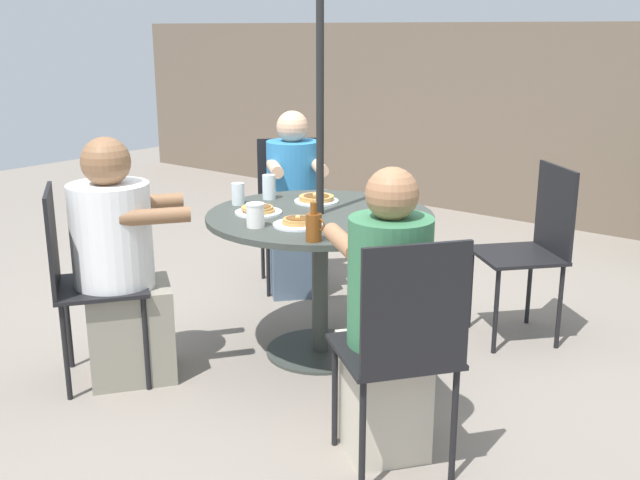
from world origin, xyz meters
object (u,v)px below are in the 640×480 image
Objects in this scene: patio_chair_east at (403,343)px; pancake_plate_b at (258,210)px; patio_chair_west at (290,202)px; drinking_glass_a at (269,187)px; diner_north at (121,272)px; diner_east at (386,326)px; drinking_glass_b at (238,194)px; patio_chair_south at (533,242)px; pancake_plate_c at (298,223)px; syrup_bottle at (314,226)px; pancake_plate_a at (316,199)px; coffee_cup at (255,215)px; diner_west at (294,210)px; patio_chair_north at (81,273)px; patio_table at (320,239)px.

pancake_plate_b is (-1.14, 0.49, 0.22)m from patio_chair_east.
patio_chair_west reaches higher than drinking_glass_a.
diner_north is 4.99× the size of pancake_plate_b.
patio_chair_east and patio_chair_west have the same top height.
diner_east reaches higher than drinking_glass_b.
diner_east is 1.23× the size of patio_chair_south.
diner_east is 0.80m from pancake_plate_c.
syrup_bottle is at bearing 60.11° from diner_north.
pancake_plate_a is 2.06× the size of drinking_glass_b.
pancake_plate_b is 2.10× the size of coffee_cup.
patio_chair_south is 1.00× the size of patio_chair_west.
pancake_plate_b is at bearing 71.90° from diner_west.
diner_west is 6.67× the size of syrup_bottle.
patio_chair_north is 1.68m from patio_chair_west.
patio_chair_south reaches higher than pancake_plate_b.
drinking_glass_a reaches higher than drinking_glass_b.
diner_north is 0.73m from drinking_glass_b.
patio_chair_west is at bearing 136.02° from diner_north.
drinking_glass_a is at bearing 70.48° from diner_west.
diner_west reaches higher than patio_chair_east.
pancake_plate_c is at bearing -35.07° from drinking_glass_a.
pancake_plate_a reaches higher than patio_table.
drinking_glass_a is at bearing 74.63° from patio_chair_west.
pancake_plate_a is at bearing 21.42° from drinking_glass_a.
coffee_cup is at bearing -101.14° from patio_table.
patio_chair_west is 0.90m from pancake_plate_a.
diner_west is 1.23m from coffee_cup.
diner_north is 0.92m from drinking_glass_a.
syrup_bottle is (0.45, -0.58, 0.05)m from pancake_plate_a.
pancake_plate_b is at bearing 168.55° from pancake_plate_c.
patio_chair_north is 1.10m from syrup_bottle.
patio_table is at bearing 90.00° from patio_chair_west.
pancake_plate_b is 0.31m from pancake_plate_c.
pancake_plate_c is at bearing 101.75° from diner_east.
diner_north reaches higher than pancake_plate_c.
patio_chair_north is 1.46m from diner_east.
patio_chair_north reaches higher than patio_table.
patio_table is at bearing 90.00° from diner_north.
drinking_glass_b is at bearing 61.39° from diner_west.
pancake_plate_a is at bearing 101.72° from patio_chair_north.
diner_east is 0.90m from coffee_cup.
drinking_glass_b is at bearing 116.46° from diner_north.
drinking_glass_b reaches higher than pancake_plate_a.
diner_east is 4.94× the size of pancake_plate_c.
coffee_cup is (-0.35, 0.02, -0.01)m from syrup_bottle.
drinking_glass_b is at bearing 79.95° from patio_chair_south.
patio_table is 1.20× the size of patio_chair_south.
syrup_bottle is at bearing -52.28° from pancake_plate_a.
patio_chair_north reaches higher than syrup_bottle.
coffee_cup is 0.46m from drinking_glass_b.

